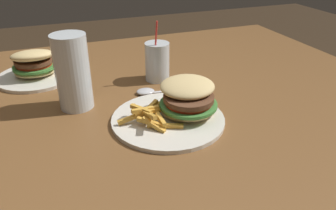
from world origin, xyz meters
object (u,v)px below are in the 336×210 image
object	(u,v)px
juice_glass	(157,63)
meal_plate_near	(179,107)
beer_glass	(73,75)
meal_plate_far	(35,67)
spoon	(148,91)

from	to	relation	value
juice_glass	meal_plate_near	bearing A→B (deg)	-96.80
beer_glass	meal_plate_far	bearing A→B (deg)	112.32
beer_glass	meal_plate_far	world-z (taller)	beer_glass
juice_glass	spoon	world-z (taller)	juice_glass
spoon	meal_plate_far	bearing A→B (deg)	-28.65
spoon	beer_glass	bearing A→B (deg)	11.13
juice_glass	meal_plate_far	size ratio (longest dim) A/B	0.78
meal_plate_near	juice_glass	bearing A→B (deg)	83.20
spoon	meal_plate_near	bearing A→B (deg)	108.95
juice_glass	meal_plate_far	distance (m)	0.37
beer_glass	spoon	bearing A→B (deg)	1.99
meal_plate_near	juice_glass	xyz separation A→B (m)	(0.03, 0.24, 0.02)
spoon	meal_plate_far	size ratio (longest dim) A/B	0.69
spoon	juice_glass	bearing A→B (deg)	-114.27
meal_plate_near	juice_glass	distance (m)	0.24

